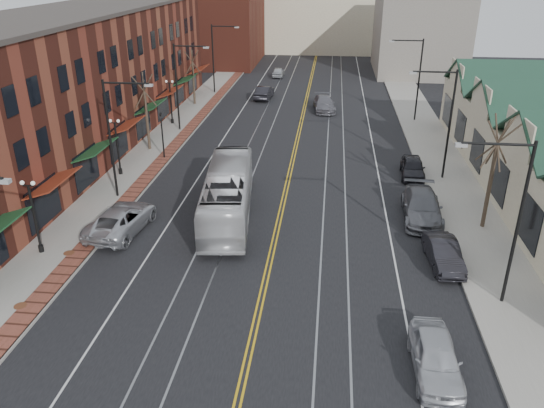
% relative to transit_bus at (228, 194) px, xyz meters
% --- Properties ---
extents(ground, '(160.00, 160.00, 0.00)m').
position_rel_transit_bus_xyz_m(ground, '(3.28, -13.86, -1.59)').
color(ground, black).
rests_on(ground, ground).
extents(sidewalk_left, '(4.00, 120.00, 0.15)m').
position_rel_transit_bus_xyz_m(sidewalk_left, '(-8.72, 6.14, -1.51)').
color(sidewalk_left, gray).
rests_on(sidewalk_left, ground).
extents(sidewalk_right, '(4.00, 120.00, 0.15)m').
position_rel_transit_bus_xyz_m(sidewalk_right, '(15.28, 6.14, -1.51)').
color(sidewalk_right, gray).
rests_on(sidewalk_right, ground).
extents(building_left, '(10.00, 50.00, 11.00)m').
position_rel_transit_bus_xyz_m(building_left, '(-15.72, 13.14, 3.91)').
color(building_left, maroon).
rests_on(building_left, ground).
extents(backdrop_left, '(14.00, 18.00, 14.00)m').
position_rel_transit_bus_xyz_m(backdrop_left, '(-12.72, 56.14, 5.41)').
color(backdrop_left, maroon).
rests_on(backdrop_left, ground).
extents(backdrop_mid, '(22.00, 14.00, 9.00)m').
position_rel_transit_bus_xyz_m(backdrop_mid, '(3.28, 71.14, 2.91)').
color(backdrop_mid, beige).
rests_on(backdrop_mid, ground).
extents(backdrop_right, '(12.00, 16.00, 11.00)m').
position_rel_transit_bus_xyz_m(backdrop_right, '(18.28, 51.14, 3.91)').
color(backdrop_right, slate).
rests_on(backdrop_right, ground).
extents(streetlight_l_1, '(3.33, 0.25, 8.00)m').
position_rel_transit_bus_xyz_m(streetlight_l_1, '(-7.77, 2.14, 3.44)').
color(streetlight_l_1, black).
rests_on(streetlight_l_1, sidewalk_left).
extents(streetlight_l_2, '(3.33, 0.25, 8.00)m').
position_rel_transit_bus_xyz_m(streetlight_l_2, '(-7.77, 18.14, 3.44)').
color(streetlight_l_2, black).
rests_on(streetlight_l_2, sidewalk_left).
extents(streetlight_l_3, '(3.33, 0.25, 8.00)m').
position_rel_transit_bus_xyz_m(streetlight_l_3, '(-7.77, 34.14, 3.44)').
color(streetlight_l_3, black).
rests_on(streetlight_l_3, sidewalk_left).
extents(streetlight_r_0, '(3.33, 0.25, 8.00)m').
position_rel_transit_bus_xyz_m(streetlight_r_0, '(14.32, -7.86, 3.44)').
color(streetlight_r_0, black).
rests_on(streetlight_r_0, sidewalk_right).
extents(streetlight_r_1, '(3.33, 0.25, 8.00)m').
position_rel_transit_bus_xyz_m(streetlight_r_1, '(14.32, 8.14, 3.44)').
color(streetlight_r_1, black).
rests_on(streetlight_r_1, sidewalk_right).
extents(streetlight_r_2, '(3.33, 0.25, 8.00)m').
position_rel_transit_bus_xyz_m(streetlight_r_2, '(14.32, 24.14, 3.44)').
color(streetlight_r_2, black).
rests_on(streetlight_r_2, sidewalk_right).
extents(lamppost_l_1, '(0.84, 0.28, 4.27)m').
position_rel_transit_bus_xyz_m(lamppost_l_1, '(-9.52, -5.86, 0.61)').
color(lamppost_l_1, black).
rests_on(lamppost_l_1, sidewalk_left).
extents(lamppost_l_2, '(0.84, 0.28, 4.27)m').
position_rel_transit_bus_xyz_m(lamppost_l_2, '(-9.52, 6.14, 0.61)').
color(lamppost_l_2, black).
rests_on(lamppost_l_2, sidewalk_left).
extents(lamppost_l_3, '(0.84, 0.28, 4.27)m').
position_rel_transit_bus_xyz_m(lamppost_l_3, '(-9.52, 20.14, 0.61)').
color(lamppost_l_3, black).
rests_on(lamppost_l_3, sidewalk_left).
extents(tree_left_near, '(1.78, 1.37, 6.48)m').
position_rel_transit_bus_xyz_m(tree_left_near, '(-9.22, 12.14, 1.92)').
color(tree_left_near, '#382B21').
rests_on(tree_left_near, sidewalk_left).
extents(tree_left_far, '(1.66, 1.28, 6.02)m').
position_rel_transit_bus_xyz_m(tree_left_far, '(-9.22, 28.14, 1.69)').
color(tree_left_far, '#382B21').
rests_on(tree_left_far, sidewalk_left).
extents(tree_right_mid, '(1.90, 1.46, 6.93)m').
position_rel_transit_bus_xyz_m(tree_right_mid, '(15.78, 0.14, 2.16)').
color(tree_right_mid, '#382B21').
rests_on(tree_right_mid, sidewalk_right).
extents(manhole_mid, '(0.60, 0.60, 0.02)m').
position_rel_transit_bus_xyz_m(manhole_mid, '(-7.92, -10.86, -1.43)').
color(manhole_mid, '#592D19').
rests_on(manhole_mid, sidewalk_left).
extents(manhole_far, '(0.60, 0.60, 0.02)m').
position_rel_transit_bus_xyz_m(manhole_far, '(-7.92, -5.86, -1.43)').
color(manhole_far, '#592D19').
rests_on(manhole_far, sidewalk_left).
extents(traffic_signal, '(0.18, 0.15, 3.80)m').
position_rel_transit_bus_xyz_m(traffic_signal, '(-7.32, 10.14, 0.76)').
color(traffic_signal, black).
rests_on(traffic_signal, sidewalk_left).
extents(transit_bus, '(3.94, 11.64, 3.18)m').
position_rel_transit_bus_xyz_m(transit_bus, '(0.00, 0.00, 0.00)').
color(transit_bus, silver).
rests_on(transit_bus, ground).
extents(parked_suv, '(3.25, 5.99, 1.59)m').
position_rel_transit_bus_xyz_m(parked_suv, '(-6.02, -2.69, -0.79)').
color(parked_suv, '#B6B8BE').
rests_on(parked_suv, ground).
extents(parked_car_a, '(1.81, 4.46, 1.51)m').
position_rel_transit_bus_xyz_m(parked_car_a, '(10.78, -13.01, -0.83)').
color(parked_car_a, silver).
rests_on(parked_car_a, ground).
extents(parked_car_b, '(1.77, 4.29, 1.38)m').
position_rel_transit_bus_xyz_m(parked_car_b, '(12.58, -4.53, -0.90)').
color(parked_car_b, black).
rests_on(parked_car_b, ground).
extents(parked_car_c, '(2.59, 5.82, 1.66)m').
position_rel_transit_bus_xyz_m(parked_car_c, '(12.22, 1.10, -0.76)').
color(parked_car_c, slate).
rests_on(parked_car_c, ground).
extents(parked_car_d, '(1.95, 4.35, 1.45)m').
position_rel_transit_bus_xyz_m(parked_car_d, '(12.58, 8.48, -0.86)').
color(parked_car_d, black).
rests_on(parked_car_d, ground).
extents(distant_car_left, '(1.95, 4.75, 1.53)m').
position_rel_transit_bus_xyz_m(distant_car_left, '(-1.74, 31.94, -0.82)').
color(distant_car_left, black).
rests_on(distant_car_left, ground).
extents(distant_car_right, '(2.75, 5.52, 1.54)m').
position_rel_transit_bus_xyz_m(distant_car_right, '(5.45, 27.26, -0.82)').
color(distant_car_right, slate).
rests_on(distant_car_right, ground).
extents(distant_car_far, '(1.61, 3.96, 1.35)m').
position_rel_transit_bus_xyz_m(distant_car_far, '(-1.41, 45.28, -0.91)').
color(distant_car_far, '#B6B9BE').
rests_on(distant_car_far, ground).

